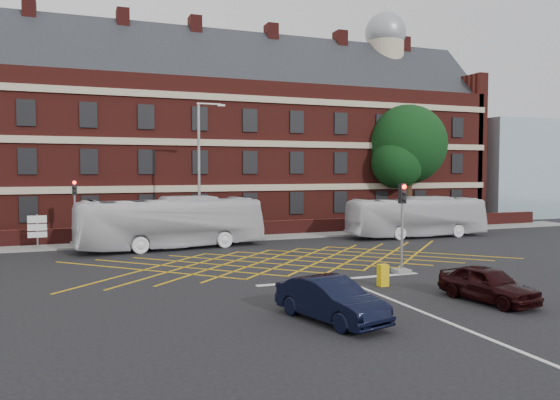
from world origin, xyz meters
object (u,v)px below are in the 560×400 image
object	(u,v)px
bus_left	(172,223)
traffic_light_far	(75,220)
car_maroon	(488,284)
street_lamp	(200,196)
deciduous_tree	(407,150)
traffic_light_near	(402,236)
utility_cabinet	(383,275)
bus_right	(417,217)
direction_signs	(37,228)
car_navy	(331,300)

from	to	relation	value
bus_left	traffic_light_far	size ratio (longest dim) A/B	2.72
car_maroon	street_lamp	bearing A→B (deg)	101.21
bus_left	traffic_light_far	distance (m)	6.19
traffic_light_far	deciduous_tree	bearing A→B (deg)	8.56
car_maroon	traffic_light_far	distance (m)	25.10
traffic_light_near	utility_cabinet	xyz separation A→B (m)	(-2.35, -2.15, -1.30)
traffic_light_far	bus_right	bearing A→B (deg)	-7.71
traffic_light_far	utility_cabinet	size ratio (longest dim) A/B	4.64
traffic_light_far	street_lamp	xyz separation A→B (m)	(7.66, -1.63, 1.44)
traffic_light_near	direction_signs	bearing A→B (deg)	139.04
deciduous_tree	direction_signs	distance (m)	30.33
car_maroon	utility_cabinet	size ratio (longest dim) A/B	4.26
bus_left	car_maroon	world-z (taller)	bus_left
traffic_light_near	direction_signs	size ratio (longest dim) A/B	1.94
bus_right	direction_signs	bearing A→B (deg)	86.10
car_navy	direction_signs	distance (m)	22.78
street_lamp	utility_cabinet	xyz separation A→B (m)	(4.39, -15.23, -2.75)
bus_left	utility_cabinet	size ratio (longest dim) A/B	12.63
car_navy	car_maroon	size ratio (longest dim) A/B	1.08
street_lamp	bus_left	bearing A→B (deg)	-154.78
traffic_light_near	utility_cabinet	distance (m)	3.44
car_maroon	street_lamp	xyz separation A→B (m)	(-6.59, 19.00, 2.54)
bus_right	traffic_light_near	size ratio (longest dim) A/B	2.47
bus_right	deciduous_tree	xyz separation A→B (m)	(4.01, 7.28, 5.18)
bus_left	car_navy	xyz separation A→B (m)	(2.00, -18.29, -0.92)
traffic_light_far	street_lamp	world-z (taller)	street_lamp
bus_left	street_lamp	world-z (taller)	street_lamp
utility_cabinet	traffic_light_far	bearing A→B (deg)	125.55
bus_right	traffic_light_near	distance (m)	14.62
deciduous_tree	direction_signs	bearing A→B (deg)	-171.45
street_lamp	bus_right	bearing A→B (deg)	-5.57
utility_cabinet	traffic_light_near	bearing A→B (deg)	42.39
bus_right	traffic_light_far	xyz separation A→B (m)	(-23.35, 3.16, 0.29)
street_lamp	direction_signs	distance (m)	10.09
utility_cabinet	bus_right	bearing A→B (deg)	50.48
car_navy	car_maroon	xyz separation A→B (m)	(6.63, 0.24, -0.03)
bus_right	utility_cabinet	world-z (taller)	bus_right
deciduous_tree	bus_left	bearing A→B (deg)	-162.85
bus_right	traffic_light_far	distance (m)	23.57
traffic_light_far	utility_cabinet	bearing A→B (deg)	-54.45
bus_left	traffic_light_far	world-z (taller)	traffic_light_far
direction_signs	bus_left	bearing A→B (deg)	-16.24
deciduous_tree	traffic_light_near	distance (m)	23.38
traffic_light_near	street_lamp	distance (m)	14.79
car_navy	deciduous_tree	distance (m)	32.40
car_navy	car_maroon	bearing A→B (deg)	-12.91
car_maroon	direction_signs	bearing A→B (deg)	121.05
street_lamp	direction_signs	bearing A→B (deg)	172.43
bus_right	car_navy	distance (m)	23.71
deciduous_tree	traffic_light_near	world-z (taller)	deciduous_tree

